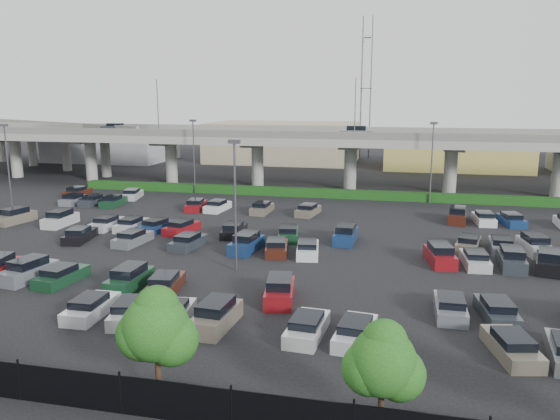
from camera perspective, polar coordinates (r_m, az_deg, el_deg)
name	(u,v)px	position (r m, az deg, el deg)	size (l,w,h in m)	color
ground	(262,244)	(50.76, -1.90, -3.59)	(280.00, 280.00, 0.00)	black
overpass	(315,141)	(80.59, 3.71, 7.19)	(150.00, 13.00, 15.80)	gray
on_ramp	(49,132)	(111.23, -22.95, 7.51)	(50.93, 30.13, 8.80)	gray
hedge	(308,193)	(74.51, 2.95, 1.83)	(66.00, 1.60, 1.10)	#194113
fence	(99,392)	(26.24, -18.43, -17.58)	(70.00, 0.10, 2.00)	black
tree_row	(127,324)	(25.88, -15.65, -11.37)	(65.07, 3.66, 5.94)	#332316
parked_cars	(233,251)	(46.47, -4.91, -4.32)	(63.13, 41.68, 1.67)	slate
light_poles	(225,173)	(52.52, -5.76, 3.83)	(66.90, 48.38, 10.30)	#4A4A4F
distant_buildings	(403,147)	(109.56, 12.75, 6.47)	(138.00, 24.00, 9.00)	gray
comm_tower	(366,86)	(121.62, 8.99, 12.72)	(2.40, 2.40, 30.00)	#4A4A4F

